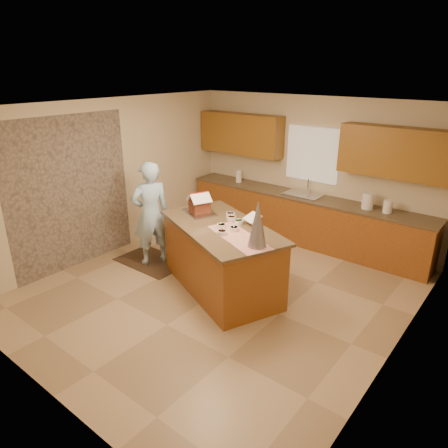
{
  "coord_description": "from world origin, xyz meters",
  "views": [
    {
      "loc": [
        3.45,
        -4.25,
        3.2
      ],
      "look_at": [
        -0.1,
        0.2,
        1.0
      ],
      "focal_mm": 33.03,
      "sensor_mm": 36.0,
      "label": 1
    }
  ],
  "objects_px": {
    "island_base": "(221,259)",
    "tinsel_tree": "(258,224)",
    "gingerbread_house": "(199,205)",
    "boy": "(151,214)"
  },
  "relations": [
    {
      "from": "island_base",
      "to": "tinsel_tree",
      "type": "height_order",
      "value": "tinsel_tree"
    },
    {
      "from": "tinsel_tree",
      "to": "boy",
      "type": "relative_size",
      "value": 0.35
    },
    {
      "from": "island_base",
      "to": "gingerbread_house",
      "type": "distance_m",
      "value": 0.92
    },
    {
      "from": "tinsel_tree",
      "to": "boy",
      "type": "bearing_deg",
      "value": 173.91
    },
    {
      "from": "island_base",
      "to": "tinsel_tree",
      "type": "relative_size",
      "value": 3.27
    },
    {
      "from": "boy",
      "to": "gingerbread_house",
      "type": "distance_m",
      "value": 0.95
    },
    {
      "from": "tinsel_tree",
      "to": "gingerbread_house",
      "type": "xyz_separation_m",
      "value": [
        -1.41,
        0.48,
        -0.16
      ]
    },
    {
      "from": "island_base",
      "to": "tinsel_tree",
      "type": "distance_m",
      "value": 1.22
    },
    {
      "from": "island_base",
      "to": "gingerbread_house",
      "type": "relative_size",
      "value": 4.93
    },
    {
      "from": "island_base",
      "to": "gingerbread_house",
      "type": "height_order",
      "value": "gingerbread_house"
    }
  ]
}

